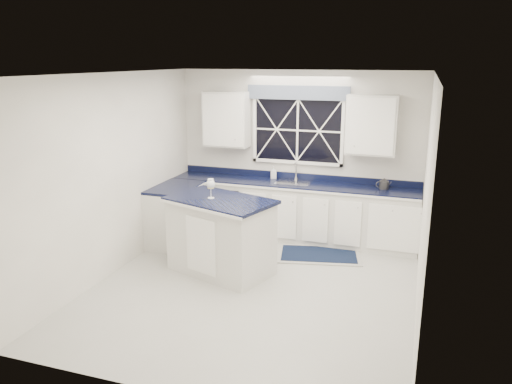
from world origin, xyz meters
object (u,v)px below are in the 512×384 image
(island, at_px, (221,235))
(soap_bottle, at_px, (273,172))
(faucet, at_px, (296,171))
(dishwasher, at_px, (229,208))
(wine_glass, at_px, (211,185))
(kettle, at_px, (384,184))

(island, relative_size, soap_bottle, 7.95)
(island, distance_m, soap_bottle, 1.88)
(faucet, bearing_deg, dishwasher, -169.98)
(wine_glass, bearing_deg, dishwasher, 103.11)
(faucet, bearing_deg, kettle, -5.12)
(dishwasher, bearing_deg, island, -72.46)
(kettle, relative_size, soap_bottle, 1.17)
(kettle, bearing_deg, dishwasher, 163.67)
(island, relative_size, kettle, 6.79)
(island, distance_m, kettle, 2.66)
(faucet, bearing_deg, island, -108.32)
(faucet, relative_size, island, 0.19)
(island, xyz_separation_m, soap_bottle, (0.21, 1.80, 0.51))
(kettle, xyz_separation_m, soap_bottle, (-1.80, 0.13, 0.02))
(dishwasher, bearing_deg, soap_bottle, 15.65)
(faucet, relative_size, wine_glass, 1.13)
(wine_glass, bearing_deg, kettle, 38.09)
(island, xyz_separation_m, kettle, (2.01, 1.67, 0.49))
(kettle, distance_m, wine_glass, 2.73)
(island, relative_size, wine_glass, 5.98)
(dishwasher, xyz_separation_m, soap_bottle, (0.72, 0.20, 0.63))
(dishwasher, bearing_deg, wine_glass, -76.89)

